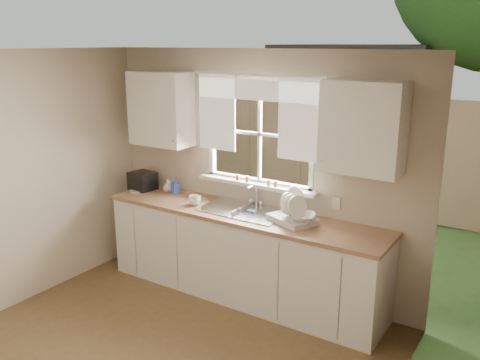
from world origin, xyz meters
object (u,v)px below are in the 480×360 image
Objects in this scene: soap_bottle_a at (292,200)px; black_appliance at (143,181)px; dish_rack at (293,215)px; cup at (195,200)px.

black_appliance is (-1.86, -0.14, -0.05)m from soap_bottle_a.
soap_bottle_a is 1.87m from black_appliance.
cup is (-1.09, -0.11, -0.02)m from dish_rack.
soap_bottle_a is at bearing 10.87° from black_appliance.
dish_rack reaches higher than black_appliance.
cup is (-0.99, -0.28, -0.10)m from soap_bottle_a.
dish_rack is 1.10m from cup.
cup is 0.46× the size of black_appliance.
cup is at bearing -177.10° from soap_bottle_a.
black_appliance reaches higher than cup.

